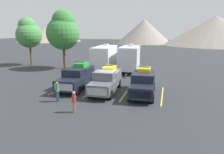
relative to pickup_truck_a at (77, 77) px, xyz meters
The scene contains 15 objects.
ground_plane 3.72m from the pickup_truck_a, ahead, with size 240.00×240.00×0.00m, color #2D3033.
pickup_truck_a is the anchor object (origin of this frame).
pickup_truck_b 3.30m from the pickup_truck_a, ahead, with size 2.38×5.94×2.45m.
pickup_truck_c 6.84m from the pickup_truck_a, ahead, with size 2.40×5.65×2.50m.
lot_stripe_a 1.98m from the pickup_truck_a, behind, with size 0.12×5.50×0.01m, color gold.
lot_stripe_b 2.19m from the pickup_truck_a, ahead, with size 0.12×5.50×0.01m, color gold.
lot_stripe_c 5.36m from the pickup_truck_a, ahead, with size 0.12×5.50×0.01m, color gold.
lot_stripe_d 8.71m from the pickup_truck_a, ahead, with size 0.12×5.50×0.01m, color gold.
camper_trailer_a 9.09m from the pickup_truck_a, 89.51° to the left, with size 2.96×7.89×3.92m.
camper_trailer_b 10.43m from the pickup_truck_a, 69.56° to the left, with size 2.99×7.46×3.93m.
person_a 4.28m from the pickup_truck_a, 86.87° to the right, with size 0.24×0.38×1.72m.
person_b 6.47m from the pickup_truck_a, 66.45° to the right, with size 0.22×0.35×1.61m.
tree_a 12.32m from the pickup_truck_a, 125.30° to the left, with size 4.99×4.99×8.93m.
tree_b 17.97m from the pickup_truck_a, 142.53° to the left, with size 4.19×4.19×8.03m.
mountain_ridge 81.35m from the pickup_truck_a, 74.67° to the left, with size 159.03×50.34×13.28m.
Camera 1 is at (5.34, -18.10, 5.80)m, focal length 31.50 mm.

